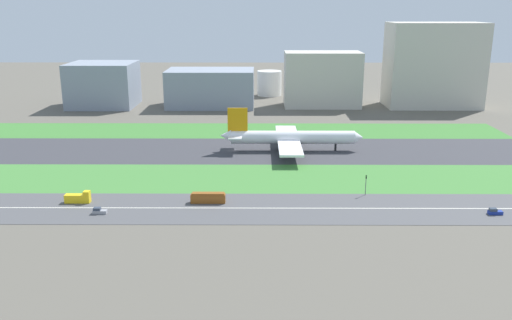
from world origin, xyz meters
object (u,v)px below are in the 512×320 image
at_px(car_2, 495,212).
at_px(cargo_warehouse, 434,65).
at_px(airliner, 289,137).
at_px(terminal_building, 103,85).
at_px(fuel_tank_centre, 269,83).
at_px(bus_0, 208,198).
at_px(truck_0, 78,198).
at_px(car_0, 99,211).
at_px(office_tower, 322,79).
at_px(fuel_tank_west, 233,86).
at_px(hangar_building, 211,88).
at_px(traffic_light, 366,183).

height_order(car_2, cargo_warehouse, cargo_warehouse).
relative_size(airliner, terminal_building, 1.56).
bearing_deg(cargo_warehouse, fuel_tank_centre, 156.87).
xyz_separation_m(airliner, terminal_building, (-115.86, 114.00, 7.96)).
height_order(bus_0, cargo_warehouse, cargo_warehouse).
bearing_deg(truck_0, car_2, -4.22).
relative_size(terminal_building, cargo_warehouse, 0.70).
xyz_separation_m(car_0, office_tower, (92.20, 192.00, 16.77)).
xyz_separation_m(airliner, fuel_tank_west, (-32.87, 159.00, 0.85)).
relative_size(bus_0, cargo_warehouse, 0.20).
bearing_deg(car_2, car_0, 0.00).
height_order(office_tower, fuel_tank_west, office_tower).
relative_size(car_0, cargo_warehouse, 0.07).
bearing_deg(fuel_tank_centre, truck_0, -106.76).
height_order(cargo_warehouse, fuel_tank_centre, cargo_warehouse).
relative_size(airliner, hangar_building, 1.15).
xyz_separation_m(traffic_light, office_tower, (4.11, 174.01, 13.40)).
relative_size(traffic_light, fuel_tank_centre, 0.40).
height_order(car_2, traffic_light, traffic_light).
bearing_deg(cargo_warehouse, terminal_building, 180.00).
height_order(traffic_light, cargo_warehouse, cargo_warehouse).
xyz_separation_m(bus_0, fuel_tank_centre, (24.75, 227.00, 7.18)).
bearing_deg(fuel_tank_centre, cargo_warehouse, -23.13).
height_order(truck_0, office_tower, office_tower).
relative_size(car_2, office_tower, 0.09).
relative_size(car_2, traffic_light, 0.61).
relative_size(cargo_warehouse, fuel_tank_west, 3.32).
height_order(bus_0, terminal_building, terminal_building).
relative_size(car_2, cargo_warehouse, 0.07).
relative_size(traffic_light, hangar_building, 0.13).
xyz_separation_m(airliner, car_0, (-64.58, -78.00, -5.31)).
bearing_deg(car_2, terminal_building, -47.34).
distance_m(bus_0, fuel_tank_west, 227.07).
bearing_deg(terminal_building, car_0, -75.05).
distance_m(terminal_building, office_tower, 143.53).
height_order(truck_0, terminal_building, terminal_building).
relative_size(car_2, hangar_building, 0.08).
distance_m(car_2, terminal_building, 261.43).
distance_m(bus_0, office_tower, 191.79).
xyz_separation_m(bus_0, cargo_warehouse, (130.11, 182.00, 25.09)).
bearing_deg(airliner, bus_0, -114.34).
relative_size(hangar_building, office_tower, 1.15).
distance_m(truck_0, hangar_building, 184.59).
bearing_deg(bus_0, airliner, 65.66).
xyz_separation_m(car_0, bus_0, (33.82, 10.00, 0.90)).
bearing_deg(hangar_building, terminal_building, 180.00).
bearing_deg(fuel_tank_west, hangar_building, -105.46).
xyz_separation_m(airliner, office_tower, (27.62, 114.00, 11.46)).
distance_m(airliner, traffic_light, 64.48).
distance_m(cargo_warehouse, fuel_tank_centre, 115.96).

